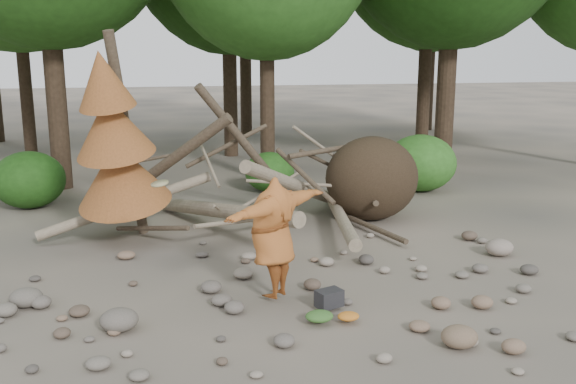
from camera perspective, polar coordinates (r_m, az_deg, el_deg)
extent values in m
plane|color=#514C44|center=(10.74, 1.71, -9.04)|extent=(120.00, 120.00, 0.00)
ellipsoid|color=#332619|center=(15.15, 7.46, 1.21)|extent=(2.20, 1.87, 1.98)
cylinder|color=gray|center=(13.89, -5.91, -1.66)|extent=(2.61, 5.11, 1.08)
cylinder|color=gray|center=(14.58, 0.89, 0.51)|extent=(3.18, 3.71, 1.90)
cylinder|color=brown|center=(14.52, -11.09, 2.23)|extent=(3.08, 1.91, 2.49)
cylinder|color=gray|center=(14.25, 4.65, -2.10)|extent=(1.13, 4.98, 0.43)
cylinder|color=brown|center=(14.80, -3.78, 4.21)|extent=(2.39, 1.03, 2.89)
cylinder|color=gray|center=(14.09, -14.17, -1.15)|extent=(3.71, 0.86, 1.20)
cylinder|color=#4C3F30|center=(13.69, -12.06, -3.17)|extent=(1.52, 1.70, 0.49)
cylinder|color=gray|center=(14.67, -1.57, 0.18)|extent=(1.57, 0.85, 0.69)
cylinder|color=#4C3F30|center=(15.43, 3.94, 2.29)|extent=(1.92, 1.25, 1.10)
cylinder|color=gray|center=(14.16, -7.02, 2.52)|extent=(0.37, 1.42, 0.85)
cylinder|color=#4C3F30|center=(14.20, 7.31, -3.04)|extent=(0.79, 2.54, 0.12)
cylinder|color=gray|center=(13.36, -4.77, -2.66)|extent=(1.78, 1.11, 0.29)
cylinder|color=#4C3F30|center=(13.62, -14.12, 4.81)|extent=(0.67, 1.13, 4.35)
cone|color=brown|center=(13.42, -14.67, 1.64)|extent=(2.06, 2.13, 1.86)
cone|color=brown|center=(13.08, -15.41, 5.76)|extent=(1.71, 1.78, 1.65)
cone|color=brown|center=(12.83, -16.12, 9.63)|extent=(1.23, 1.30, 1.41)
cylinder|color=#38281C|center=(19.37, -20.33, 13.41)|extent=(0.56, 0.56, 8.96)
cylinder|color=#38281C|center=(19.19, -1.87, 11.47)|extent=(0.44, 0.44, 7.14)
cylinder|color=#38281C|center=(21.64, 14.16, 14.30)|extent=(0.60, 0.60, 9.45)
cylinder|color=#38281C|center=(23.55, -22.51, 11.27)|extent=(0.42, 0.42, 7.56)
cylinder|color=#38281C|center=(24.06, -5.25, 13.33)|extent=(0.52, 0.52, 8.54)
cylinder|color=#38281C|center=(25.68, 12.16, 12.60)|extent=(0.50, 0.50, 8.12)
cylinder|color=#38281C|center=(30.51, -3.83, 13.40)|extent=(0.54, 0.54, 8.75)
cylinder|color=#38281C|center=(32.57, 12.57, 12.29)|extent=(0.46, 0.46, 7.84)
ellipsoid|color=#1E4B14|center=(17.48, -22.04, 1.02)|extent=(1.80, 1.80, 1.44)
ellipsoid|color=#285F1B|center=(18.10, -1.65, 1.80)|extent=(1.40, 1.40, 1.12)
ellipsoid|color=#337123|center=(18.52, 11.71, 2.55)|extent=(2.00, 2.00, 1.60)
imported|color=#A55825|center=(10.14, -1.31, -4.05)|extent=(2.24, 2.07, 1.95)
cylinder|color=#998F61|center=(10.33, -11.34, 0.75)|extent=(0.32, 0.33, 0.10)
cube|color=black|center=(10.09, 3.67, -9.72)|extent=(0.47, 0.39, 0.27)
ellipsoid|color=#335E25|center=(9.61, 2.80, -11.24)|extent=(0.42, 0.35, 0.16)
ellipsoid|color=#B8691F|center=(9.69, 5.39, -11.21)|extent=(0.33, 0.27, 0.12)
ellipsoid|color=#615A51|center=(9.68, -14.79, -10.93)|extent=(0.55, 0.50, 0.33)
ellipsoid|color=brown|center=(9.20, 14.99, -12.32)|extent=(0.51, 0.46, 0.30)
ellipsoid|color=gray|center=(13.24, 18.27, -4.70)|extent=(0.55, 0.49, 0.33)
ellipsoid|color=#625C52|center=(10.99, -22.27, -8.67)|extent=(0.51, 0.46, 0.30)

